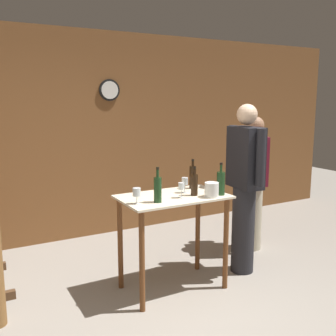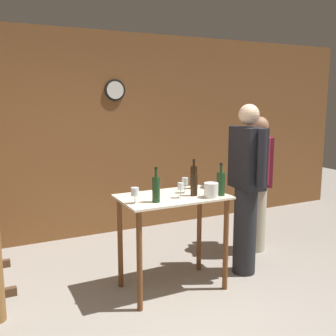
{
  "view_description": "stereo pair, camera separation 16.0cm",
  "coord_description": "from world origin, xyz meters",
  "px_view_note": "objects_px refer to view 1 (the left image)",
  "views": [
    {
      "loc": [
        -1.57,
        -2.32,
        1.83
      ],
      "look_at": [
        0.21,
        0.91,
        1.18
      ],
      "focal_mm": 42.0,
      "sensor_mm": 36.0,
      "label": 1
    },
    {
      "loc": [
        -1.43,
        -2.39,
        1.83
      ],
      "look_at": [
        0.21,
        0.91,
        1.18
      ],
      "focal_mm": 42.0,
      "sensor_mm": 36.0,
      "label": 2
    }
  ],
  "objects_px": {
    "wine_glass_near_center": "(181,187)",
    "person_visitor_with_scarf": "(253,180)",
    "person_host": "(245,185)",
    "wine_glass_near_right": "(185,182)",
    "wine_glass_near_left": "(137,193)",
    "wine_bottle_far_left": "(158,189)",
    "wine_bottle_center": "(193,176)",
    "wine_bottle_left": "(194,184)",
    "wine_bottle_right": "(221,183)",
    "ice_bucket": "(212,190)"
  },
  "relations": [
    {
      "from": "person_visitor_with_scarf",
      "to": "person_host",
      "type": "bearing_deg",
      "value": -138.32
    },
    {
      "from": "wine_bottle_left",
      "to": "wine_glass_near_right",
      "type": "xyz_separation_m",
      "value": [
        -0.02,
        0.13,
        -0.0
      ]
    },
    {
      "from": "wine_bottle_left",
      "to": "ice_bucket",
      "type": "bearing_deg",
      "value": -51.27
    },
    {
      "from": "wine_glass_near_left",
      "to": "person_visitor_with_scarf",
      "type": "bearing_deg",
      "value": 16.84
    },
    {
      "from": "wine_bottle_far_left",
      "to": "person_host",
      "type": "distance_m",
      "value": 1.09
    },
    {
      "from": "wine_glass_near_center",
      "to": "wine_glass_near_right",
      "type": "distance_m",
      "value": 0.2
    },
    {
      "from": "wine_bottle_left",
      "to": "wine_bottle_center",
      "type": "xyz_separation_m",
      "value": [
        0.15,
        0.26,
        0.01
      ]
    },
    {
      "from": "wine_bottle_left",
      "to": "wine_bottle_right",
      "type": "xyz_separation_m",
      "value": [
        0.23,
        -0.1,
        0.01
      ]
    },
    {
      "from": "wine_glass_near_left",
      "to": "person_visitor_with_scarf",
      "type": "relative_size",
      "value": 0.09
    },
    {
      "from": "wine_bottle_far_left",
      "to": "wine_glass_near_right",
      "type": "relative_size",
      "value": 2.09
    },
    {
      "from": "wine_bottle_center",
      "to": "wine_glass_near_center",
      "type": "relative_size",
      "value": 2.12
    },
    {
      "from": "wine_bottle_center",
      "to": "person_host",
      "type": "xyz_separation_m",
      "value": [
        0.51,
        -0.2,
        -0.11
      ]
    },
    {
      "from": "wine_glass_near_left",
      "to": "person_host",
      "type": "relative_size",
      "value": 0.08
    },
    {
      "from": "wine_glass_near_center",
      "to": "person_visitor_with_scarf",
      "type": "relative_size",
      "value": 0.09
    },
    {
      "from": "wine_bottle_right",
      "to": "person_host",
      "type": "xyz_separation_m",
      "value": [
        0.43,
        0.17,
        -0.1
      ]
    },
    {
      "from": "person_host",
      "to": "person_visitor_with_scarf",
      "type": "relative_size",
      "value": 1.09
    },
    {
      "from": "wine_glass_near_center",
      "to": "person_host",
      "type": "relative_size",
      "value": 0.08
    },
    {
      "from": "wine_bottle_left",
      "to": "person_visitor_with_scarf",
      "type": "distance_m",
      "value": 1.3
    },
    {
      "from": "ice_bucket",
      "to": "person_host",
      "type": "xyz_separation_m",
      "value": [
        0.55,
        0.19,
        -0.05
      ]
    },
    {
      "from": "person_visitor_with_scarf",
      "to": "wine_bottle_far_left",
      "type": "bearing_deg",
      "value": -160.0
    },
    {
      "from": "wine_bottle_far_left",
      "to": "wine_bottle_left",
      "type": "xyz_separation_m",
      "value": [
        0.42,
        0.06,
        -0.01
      ]
    },
    {
      "from": "wine_bottle_center",
      "to": "person_visitor_with_scarf",
      "type": "relative_size",
      "value": 0.19
    },
    {
      "from": "wine_bottle_far_left",
      "to": "wine_bottle_right",
      "type": "distance_m",
      "value": 0.65
    },
    {
      "from": "wine_glass_near_left",
      "to": "wine_glass_near_right",
      "type": "relative_size",
      "value": 0.94
    },
    {
      "from": "person_visitor_with_scarf",
      "to": "ice_bucket",
      "type": "bearing_deg",
      "value": -148.55
    },
    {
      "from": "wine_bottle_left",
      "to": "wine_bottle_right",
      "type": "bearing_deg",
      "value": -24.54
    },
    {
      "from": "wine_bottle_center",
      "to": "person_visitor_with_scarf",
      "type": "distance_m",
      "value": 1.08
    },
    {
      "from": "wine_glass_near_left",
      "to": "person_visitor_with_scarf",
      "type": "height_order",
      "value": "person_visitor_with_scarf"
    },
    {
      "from": "wine_bottle_far_left",
      "to": "wine_glass_near_left",
      "type": "bearing_deg",
      "value": 167.07
    },
    {
      "from": "ice_bucket",
      "to": "wine_bottle_center",
      "type": "bearing_deg",
      "value": 84.11
    },
    {
      "from": "wine_bottle_center",
      "to": "person_host",
      "type": "distance_m",
      "value": 0.56
    },
    {
      "from": "wine_glass_near_center",
      "to": "wine_glass_near_left",
      "type": "bearing_deg",
      "value": 179.39
    },
    {
      "from": "person_host",
      "to": "wine_glass_near_right",
      "type": "bearing_deg",
      "value": 174.04
    },
    {
      "from": "wine_bottle_center",
      "to": "wine_glass_near_left",
      "type": "bearing_deg",
      "value": -159.67
    },
    {
      "from": "wine_bottle_center",
      "to": "person_host",
      "type": "height_order",
      "value": "person_host"
    },
    {
      "from": "wine_bottle_left",
      "to": "wine_bottle_center",
      "type": "relative_size",
      "value": 0.91
    },
    {
      "from": "wine_glass_near_right",
      "to": "ice_bucket",
      "type": "bearing_deg",
      "value": -63.93
    },
    {
      "from": "wine_bottle_left",
      "to": "wine_glass_near_center",
      "type": "height_order",
      "value": "wine_bottle_left"
    },
    {
      "from": "wine_bottle_far_left",
      "to": "wine_glass_near_center",
      "type": "distance_m",
      "value": 0.27
    },
    {
      "from": "person_host",
      "to": "wine_glass_near_left",
      "type": "bearing_deg",
      "value": -176.45
    },
    {
      "from": "wine_bottle_left",
      "to": "person_host",
      "type": "height_order",
      "value": "person_host"
    },
    {
      "from": "wine_bottle_right",
      "to": "person_host",
      "type": "bearing_deg",
      "value": 21.14
    },
    {
      "from": "wine_bottle_left",
      "to": "wine_glass_near_right",
      "type": "height_order",
      "value": "wine_bottle_left"
    },
    {
      "from": "wine_glass_near_left",
      "to": "wine_bottle_left",
      "type": "bearing_deg",
      "value": 1.53
    },
    {
      "from": "person_visitor_with_scarf",
      "to": "wine_glass_near_left",
      "type": "bearing_deg",
      "value": -163.16
    },
    {
      "from": "wine_bottle_left",
      "to": "ice_bucket",
      "type": "distance_m",
      "value": 0.17
    },
    {
      "from": "wine_bottle_center",
      "to": "wine_glass_near_left",
      "type": "height_order",
      "value": "wine_bottle_center"
    },
    {
      "from": "wine_bottle_left",
      "to": "wine_glass_near_left",
      "type": "height_order",
      "value": "wine_bottle_left"
    },
    {
      "from": "wine_bottle_left",
      "to": "wine_bottle_right",
      "type": "distance_m",
      "value": 0.25
    },
    {
      "from": "wine_bottle_far_left",
      "to": "wine_bottle_right",
      "type": "bearing_deg",
      "value": -4.09
    }
  ]
}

